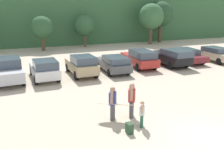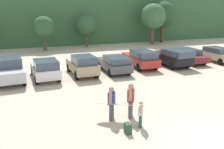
{
  "view_description": "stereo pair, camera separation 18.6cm",
  "coord_description": "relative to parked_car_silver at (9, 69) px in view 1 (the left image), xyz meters",
  "views": [
    {
      "loc": [
        -6.94,
        -6.64,
        5.01
      ],
      "look_at": [
        -1.5,
        6.69,
        1.15
      ],
      "focal_mm": 38.44,
      "sensor_mm": 36.0,
      "label": 1
    },
    {
      "loc": [
        -6.76,
        -6.71,
        5.01
      ],
      "look_at": [
        -1.5,
        6.69,
        1.15
      ],
      "focal_mm": 38.44,
      "sensor_mm": 36.0,
      "label": 2
    }
  ],
  "objects": [
    {
      "name": "person_child",
      "position": [
        5.47,
        -9.85,
        -0.21
      ],
      "size": [
        0.37,
        0.51,
        1.2
      ],
      "rotation": [
        0.0,
        0.0,
        2.58
      ],
      "color": "#26593F",
      "rests_on": "ground_plane"
    },
    {
      "name": "backpack_dropped",
      "position": [
        4.71,
        -10.17,
        -0.67
      ],
      "size": [
        0.24,
        0.34,
        0.45
      ],
      "color": "#2D4C33",
      "rests_on": "ground_plane"
    },
    {
      "name": "tree_far_right",
      "position": [
        22.57,
        15.09,
        3.51
      ],
      "size": [
        3.99,
        3.99,
        6.44
      ],
      "color": "brown",
      "rests_on": "ground_plane"
    },
    {
      "name": "parked_car_black",
      "position": [
        13.88,
        -0.16,
        -0.03
      ],
      "size": [
        2.06,
        4.68,
        1.61
      ],
      "rotation": [
        0.0,
        0.0,
        1.59
      ],
      "color": "black",
      "rests_on": "ground_plane"
    },
    {
      "name": "parked_car_maroon",
      "position": [
        16.43,
        0.74,
        -0.18
      ],
      "size": [
        2.19,
        4.8,
        1.34
      ],
      "rotation": [
        0.0,
        0.0,
        1.47
      ],
      "color": "maroon",
      "rests_on": "ground_plane"
    },
    {
      "name": "parked_car_champagne",
      "position": [
        19.29,
        -0.16,
        -0.12
      ],
      "size": [
        2.05,
        4.62,
        1.42
      ],
      "rotation": [
        0.0,
        0.0,
        1.52
      ],
      "color": "beige",
      "rests_on": "ground_plane"
    },
    {
      "name": "tree_center_right",
      "position": [
        9.83,
        14.49,
        2.1
      ],
      "size": [
        2.87,
        2.87,
        4.45
      ],
      "color": "brown",
      "rests_on": "ground_plane"
    },
    {
      "name": "parked_car_white",
      "position": [
        2.46,
        -0.37,
        -0.08
      ],
      "size": [
        1.88,
        4.28,
        1.56
      ],
      "rotation": [
        0.0,
        0.0,
        1.6
      ],
      "color": "white",
      "rests_on": "ground_plane"
    },
    {
      "name": "tree_left",
      "position": [
        19.8,
        13.36,
        3.22
      ],
      "size": [
        3.75,
        3.75,
        6.02
      ],
      "color": "brown",
      "rests_on": "ground_plane"
    },
    {
      "name": "parked_car_red",
      "position": [
        10.95,
        0.41,
        -0.04
      ],
      "size": [
        2.01,
        4.86,
        1.61
      ],
      "rotation": [
        0.0,
        0.0,
        1.52
      ],
      "color": "#B72D28",
      "rests_on": "ground_plane"
    },
    {
      "name": "ground_plane",
      "position": [
        7.52,
        -11.71,
        -0.89
      ],
      "size": [
        120.0,
        120.0,
        0.0
      ],
      "primitive_type": "plane",
      "color": "beige"
    },
    {
      "name": "person_companion",
      "position": [
        5.5,
        -8.77,
        0.07
      ],
      "size": [
        0.52,
        0.71,
        1.7
      ],
      "rotation": [
        0.0,
        0.0,
        2.58
      ],
      "color": "#4C4C51",
      "rests_on": "ground_plane"
    },
    {
      "name": "tree_center",
      "position": [
        3.95,
        13.21,
        2.03
      ],
      "size": [
        2.8,
        2.8,
        4.35
      ],
      "color": "brown",
      "rests_on": "ground_plane"
    },
    {
      "name": "surfboard_cream",
      "position": [
        4.66,
        -8.76,
        -0.11
      ],
      "size": [
        1.84,
        1.36,
        0.25
      ],
      "rotation": [
        0.0,
        0.0,
        2.61
      ],
      "color": "beige"
    },
    {
      "name": "parked_car_dark_gray",
      "position": [
        8.06,
        -0.35,
        -0.14
      ],
      "size": [
        1.92,
        4.32,
        1.4
      ],
      "rotation": [
        0.0,
        0.0,
        1.54
      ],
      "color": "#4C4F54",
      "rests_on": "ground_plane"
    },
    {
      "name": "hillside_ridge",
      "position": [
        7.52,
        22.4,
        3.26
      ],
      "size": [
        108.0,
        12.0,
        8.3
      ],
      "primitive_type": "cube",
      "color": "#38663D",
      "rests_on": "ground_plane"
    },
    {
      "name": "person_adult",
      "position": [
        4.55,
        -8.69,
        0.03
      ],
      "size": [
        0.49,
        0.66,
        1.62
      ],
      "rotation": [
        0.0,
        0.0,
        2.58
      ],
      "color": "#4C4C51",
      "rests_on": "ground_plane"
    },
    {
      "name": "parked_car_tan",
      "position": [
        5.33,
        -0.36,
        -0.03
      ],
      "size": [
        1.82,
        4.13,
        1.64
      ],
      "rotation": [
        0.0,
        0.0,
        1.59
      ],
      "color": "tan",
      "rests_on": "ground_plane"
    },
    {
      "name": "parked_car_silver",
      "position": [
        0.0,
        0.0,
        0.0
      ],
      "size": [
        2.08,
        4.88,
        1.75
      ],
      "rotation": [
        0.0,
        0.0,
        1.63
      ],
      "color": "silver",
      "rests_on": "ground_plane"
    }
  ]
}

